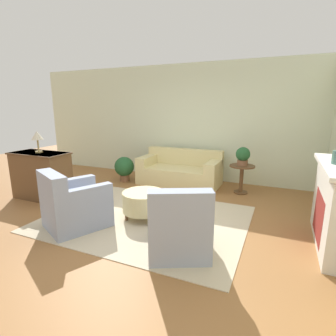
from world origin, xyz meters
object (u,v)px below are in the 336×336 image
at_px(potted_plant_on_side_table, 243,156).
at_px(potted_plant_floor, 124,167).
at_px(ottoman_table, 144,201).
at_px(dresser, 42,175).
at_px(table_lamp, 37,137).
at_px(couch, 180,171).
at_px(armchair_left, 73,206).
at_px(armchair_right, 178,226).
at_px(side_table, 242,174).

bearing_deg(potted_plant_on_side_table, potted_plant_floor, -176.03).
distance_m(ottoman_table, dresser, 2.34).
distance_m(potted_plant_floor, table_lamp, 2.09).
relative_size(couch, ottoman_table, 2.74).
xyz_separation_m(couch, armchair_left, (-0.62, -2.83, 0.05)).
relative_size(armchair_right, potted_plant_on_side_table, 2.83).
height_order(side_table, potted_plant_floor, side_table).
height_order(ottoman_table, potted_plant_on_side_table, potted_plant_on_side_table).
bearing_deg(dresser, side_table, 27.88).
bearing_deg(potted_plant_floor, dresser, -115.58).
bearing_deg(ottoman_table, armchair_left, -137.98).
bearing_deg(armchair_left, table_lamp, 153.03).
bearing_deg(armchair_right, table_lamp, 166.37).
distance_m(ottoman_table, potted_plant_floor, 2.33).
height_order(side_table, potted_plant_on_side_table, potted_plant_on_side_table).
relative_size(ottoman_table, potted_plant_on_side_table, 1.80).
height_order(armchair_left, table_lamp, table_lamp).
xyz_separation_m(armchair_left, potted_plant_floor, (-0.72, 2.49, -0.01)).
xyz_separation_m(potted_plant_floor, table_lamp, (-0.82, -1.71, 0.89)).
relative_size(dresser, potted_plant_floor, 1.93).
distance_m(couch, potted_plant_floor, 1.38).
height_order(armchair_right, dresser, dresser).
bearing_deg(dresser, armchair_right, -13.63).
bearing_deg(side_table, ottoman_table, -122.63).
height_order(ottoman_table, table_lamp, table_lamp).
bearing_deg(ottoman_table, potted_plant_floor, 130.64).
xyz_separation_m(armchair_right, side_table, (0.37, 2.68, 0.06)).
distance_m(side_table, dresser, 4.06).
height_order(dresser, table_lamp, table_lamp).
distance_m(armchair_left, side_table, 3.38).
relative_size(armchair_right, dresser, 0.94).
xyz_separation_m(ottoman_table, potted_plant_floor, (-1.52, 1.77, 0.05)).
bearing_deg(side_table, potted_plant_floor, -176.03).
relative_size(side_table, potted_plant_on_side_table, 1.57).
height_order(couch, armchair_right, armchair_right).
bearing_deg(side_table, armchair_left, -127.46).
bearing_deg(table_lamp, potted_plant_floor, 64.42).
bearing_deg(armchair_left, ottoman_table, 42.02).
xyz_separation_m(dresser, potted_plant_on_side_table, (3.59, 1.90, 0.33)).
relative_size(couch, armchair_left, 1.74).
relative_size(couch, side_table, 3.13).
bearing_deg(dresser, potted_plant_on_side_table, 27.88).
bearing_deg(armchair_left, armchair_right, 0.00).
distance_m(armchair_right, ottoman_table, 1.14).
xyz_separation_m(side_table, potted_plant_on_side_table, (0.00, -0.00, 0.40)).
xyz_separation_m(couch, side_table, (1.44, -0.15, 0.12)).
height_order(side_table, table_lamp, table_lamp).
xyz_separation_m(armchair_left, table_lamp, (-1.54, 0.78, 0.88)).
distance_m(potted_plant_on_side_table, table_lamp, 4.08).
relative_size(couch, armchair_right, 1.74).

